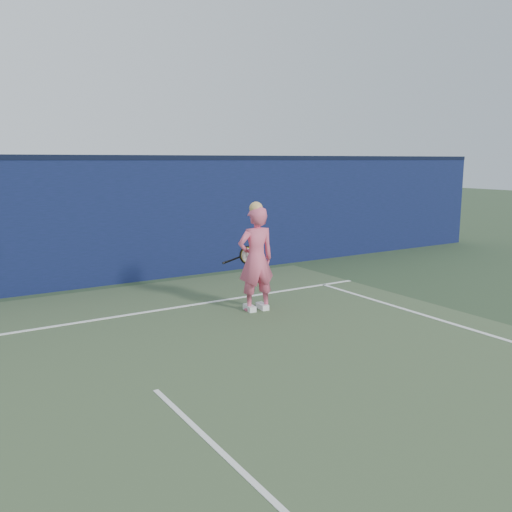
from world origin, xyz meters
TOP-DOWN VIEW (x-y plane):
  - ground at (0.00, 0.00)m, footprint 80.00×80.00m
  - backstop_wall at (0.00, 6.50)m, footprint 24.00×0.40m
  - wall_cap at (0.00, 6.50)m, footprint 24.00×0.42m
  - player at (2.66, 3.16)m, footprint 0.68×0.48m
  - racket at (2.71, 3.58)m, footprint 0.60×0.17m
  - court_lines at (0.00, -0.33)m, footprint 11.00×12.04m

SIDE VIEW (x-z plane):
  - ground at x=0.00m, z-range 0.00..0.00m
  - court_lines at x=0.00m, z-range 0.01..0.01m
  - racket at x=2.71m, z-range 0.71..1.03m
  - player at x=2.66m, z-range -0.03..1.80m
  - backstop_wall at x=0.00m, z-range 0.00..2.50m
  - wall_cap at x=0.00m, z-range 2.50..2.60m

